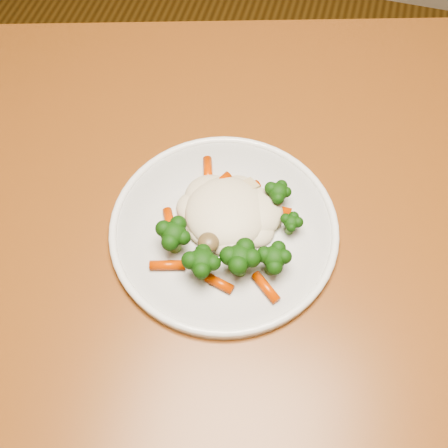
# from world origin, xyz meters

# --- Properties ---
(dining_table) EXTENTS (1.44, 1.15, 0.75)m
(dining_table) POSITION_xyz_m (-0.13, -0.04, 0.66)
(dining_table) COLOR brown
(dining_table) RESTS_ON ground
(plate) EXTENTS (0.29, 0.29, 0.01)m
(plate) POSITION_xyz_m (-0.17, -0.04, 0.76)
(plate) COLOR silver
(plate) RESTS_ON dining_table
(meal) EXTENTS (0.18, 0.20, 0.05)m
(meal) POSITION_xyz_m (-0.17, -0.05, 0.78)
(meal) COLOR beige
(meal) RESTS_ON plate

